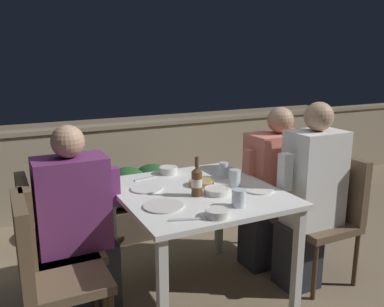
{
  "coord_description": "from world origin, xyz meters",
  "views": [
    {
      "loc": [
        -1.1,
        -2.16,
        1.57
      ],
      "look_at": [
        0.0,
        0.08,
        0.96
      ],
      "focal_mm": 38.0,
      "sensor_mm": 36.0,
      "label": 1
    }
  ],
  "objects_px": {
    "person_purple_stripe": "(79,222)",
    "beer_bottle": "(197,181)",
    "chair_right_near": "(330,207)",
    "person_coral_top": "(273,188)",
    "person_white_polo": "(309,196)",
    "chair_left_near": "(45,264)",
    "chair_left_far": "(45,238)",
    "chair_right_far": "(294,193)"
  },
  "relations": [
    {
      "from": "person_coral_top",
      "to": "beer_bottle",
      "type": "height_order",
      "value": "person_coral_top"
    },
    {
      "from": "chair_left_near",
      "to": "person_white_polo",
      "type": "height_order",
      "value": "person_white_polo"
    },
    {
      "from": "chair_left_near",
      "to": "person_white_polo",
      "type": "bearing_deg",
      "value": -1.44
    },
    {
      "from": "chair_right_far",
      "to": "person_purple_stripe",
      "type": "bearing_deg",
      "value": 179.64
    },
    {
      "from": "chair_left_near",
      "to": "chair_left_far",
      "type": "bearing_deg",
      "value": 83.18
    },
    {
      "from": "chair_right_far",
      "to": "chair_left_far",
      "type": "bearing_deg",
      "value": 179.68
    },
    {
      "from": "chair_left_far",
      "to": "chair_right_far",
      "type": "distance_m",
      "value": 1.83
    },
    {
      "from": "chair_left_near",
      "to": "chair_right_far",
      "type": "relative_size",
      "value": 1.0
    },
    {
      "from": "chair_left_near",
      "to": "beer_bottle",
      "type": "height_order",
      "value": "beer_bottle"
    },
    {
      "from": "chair_right_near",
      "to": "chair_right_far",
      "type": "xyz_separation_m",
      "value": [
        -0.03,
        0.35,
        0.0
      ]
    },
    {
      "from": "chair_left_far",
      "to": "person_white_polo",
      "type": "xyz_separation_m",
      "value": [
        1.66,
        -0.36,
        0.11
      ]
    },
    {
      "from": "chair_left_far",
      "to": "person_white_polo",
      "type": "distance_m",
      "value": 1.7
    },
    {
      "from": "chair_left_far",
      "to": "beer_bottle",
      "type": "xyz_separation_m",
      "value": [
        0.86,
        -0.26,
        0.3
      ]
    },
    {
      "from": "chair_right_near",
      "to": "beer_bottle",
      "type": "distance_m",
      "value": 1.05
    },
    {
      "from": "chair_right_near",
      "to": "person_coral_top",
      "type": "relative_size",
      "value": 0.74
    },
    {
      "from": "chair_left_far",
      "to": "beer_bottle",
      "type": "bearing_deg",
      "value": -16.87
    },
    {
      "from": "beer_bottle",
      "to": "person_white_polo",
      "type": "bearing_deg",
      "value": -7.11
    },
    {
      "from": "person_purple_stripe",
      "to": "chair_right_near",
      "type": "bearing_deg",
      "value": -12.27
    },
    {
      "from": "chair_left_near",
      "to": "beer_bottle",
      "type": "bearing_deg",
      "value": 3.65
    },
    {
      "from": "person_purple_stripe",
      "to": "person_white_polo",
      "type": "xyz_separation_m",
      "value": [
        1.46,
        -0.36,
        0.05
      ]
    },
    {
      "from": "chair_left_far",
      "to": "chair_left_near",
      "type": "bearing_deg",
      "value": -96.82
    },
    {
      "from": "beer_bottle",
      "to": "chair_left_near",
      "type": "bearing_deg",
      "value": -176.35
    },
    {
      "from": "person_white_polo",
      "to": "person_coral_top",
      "type": "bearing_deg",
      "value": 94.9
    },
    {
      "from": "person_white_polo",
      "to": "person_coral_top",
      "type": "distance_m",
      "value": 0.35
    },
    {
      "from": "chair_left_near",
      "to": "chair_left_far",
      "type": "relative_size",
      "value": 1.0
    },
    {
      "from": "chair_right_near",
      "to": "chair_right_far",
      "type": "relative_size",
      "value": 1.0
    },
    {
      "from": "person_white_polo",
      "to": "person_coral_top",
      "type": "height_order",
      "value": "person_white_polo"
    },
    {
      "from": "chair_left_far",
      "to": "beer_bottle",
      "type": "distance_m",
      "value": 0.95
    },
    {
      "from": "person_purple_stripe",
      "to": "chair_right_far",
      "type": "relative_size",
      "value": 1.33
    },
    {
      "from": "chair_right_far",
      "to": "person_coral_top",
      "type": "distance_m",
      "value": 0.21
    },
    {
      "from": "chair_left_near",
      "to": "chair_left_far",
      "type": "xyz_separation_m",
      "value": [
        0.04,
        0.32,
        0.0
      ]
    },
    {
      "from": "chair_right_near",
      "to": "person_white_polo",
      "type": "height_order",
      "value": "person_white_polo"
    },
    {
      "from": "chair_left_far",
      "to": "person_purple_stripe",
      "type": "height_order",
      "value": "person_purple_stripe"
    },
    {
      "from": "person_purple_stripe",
      "to": "beer_bottle",
      "type": "relative_size",
      "value": 4.92
    },
    {
      "from": "person_purple_stripe",
      "to": "beer_bottle",
      "type": "xyz_separation_m",
      "value": [
        0.65,
        -0.26,
        0.24
      ]
    },
    {
      "from": "person_coral_top",
      "to": "chair_right_near",
      "type": "bearing_deg",
      "value": -56.79
    },
    {
      "from": "chair_right_far",
      "to": "chair_right_near",
      "type": "bearing_deg",
      "value": -85.47
    },
    {
      "from": "chair_left_near",
      "to": "chair_right_far",
      "type": "distance_m",
      "value": 1.89
    },
    {
      "from": "chair_right_near",
      "to": "person_white_polo",
      "type": "relative_size",
      "value": 0.7
    },
    {
      "from": "chair_right_near",
      "to": "person_coral_top",
      "type": "height_order",
      "value": "person_coral_top"
    },
    {
      "from": "person_purple_stripe",
      "to": "person_white_polo",
      "type": "relative_size",
      "value": 0.93
    },
    {
      "from": "chair_right_far",
      "to": "person_white_polo",
      "type": "bearing_deg",
      "value": -116.09
    }
  ]
}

